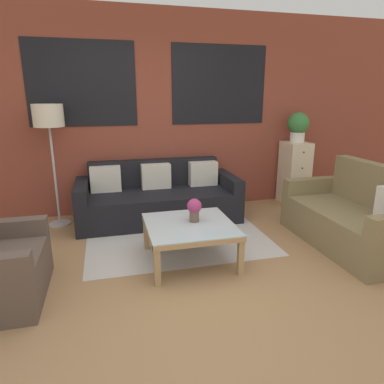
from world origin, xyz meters
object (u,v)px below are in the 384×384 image
(floor_lamp, at_px, (49,122))
(flower_vase, at_px, (194,209))
(drawer_cabinet, at_px, (294,173))
(couch_dark, at_px, (158,199))
(coffee_table, at_px, (190,229))
(potted_plant, at_px, (298,126))
(settee_vintage, at_px, (354,220))

(floor_lamp, relative_size, flower_vase, 6.45)
(drawer_cabinet, xyz_separation_m, flower_vase, (-2.01, -1.48, 0.06))
(floor_lamp, xyz_separation_m, flower_vase, (1.48, -1.39, -0.80))
(couch_dark, relative_size, floor_lamp, 1.38)
(coffee_table, relative_size, potted_plant, 1.95)
(couch_dark, xyz_separation_m, floor_lamp, (-1.31, 0.10, 1.06))
(couch_dark, xyz_separation_m, settee_vintage, (1.99, -1.43, 0.03))
(couch_dark, height_order, potted_plant, potted_plant)
(couch_dark, xyz_separation_m, coffee_table, (0.11, -1.34, 0.06))
(settee_vintage, xyz_separation_m, flower_vase, (-1.82, 0.14, 0.24))
(coffee_table, relative_size, flower_vase, 3.60)
(settee_vintage, bearing_deg, drawer_cabinet, 83.25)
(couch_dark, height_order, coffee_table, couch_dark)
(coffee_table, relative_size, drawer_cabinet, 0.90)
(flower_vase, bearing_deg, settee_vintage, -4.37)
(settee_vintage, distance_m, potted_plant, 1.87)
(coffee_table, height_order, flower_vase, flower_vase)
(potted_plant, xyz_separation_m, flower_vase, (-2.01, -1.48, -0.67))
(potted_plant, bearing_deg, couch_dark, -174.86)
(drawer_cabinet, xyz_separation_m, potted_plant, (-0.00, 0.00, 0.73))
(drawer_cabinet, bearing_deg, settee_vintage, -96.75)
(coffee_table, bearing_deg, flower_vase, 38.77)
(coffee_table, xyz_separation_m, floor_lamp, (-1.42, 1.44, 1.00))
(coffee_table, height_order, potted_plant, potted_plant)
(couch_dark, height_order, settee_vintage, settee_vintage)
(floor_lamp, bearing_deg, potted_plant, 1.53)
(drawer_cabinet, distance_m, potted_plant, 0.73)
(flower_vase, bearing_deg, coffee_table, -141.23)
(settee_vintage, relative_size, potted_plant, 3.57)
(coffee_table, height_order, floor_lamp, floor_lamp)
(couch_dark, distance_m, potted_plant, 2.38)
(coffee_table, distance_m, potted_plant, 2.72)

